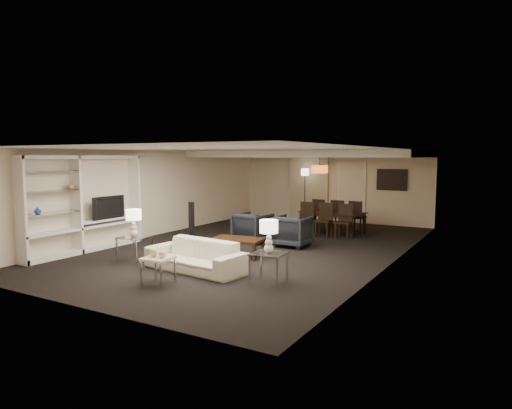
{
  "coord_description": "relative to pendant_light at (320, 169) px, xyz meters",
  "views": [
    {
      "loc": [
        5.85,
        -10.04,
        2.32
      ],
      "look_at": [
        0.0,
        0.0,
        1.1
      ],
      "focal_mm": 32.0,
      "sensor_mm": 36.0,
      "label": 1
    }
  ],
  "objects": [
    {
      "name": "floor",
      "position": [
        -0.3,
        -3.5,
        -1.92
      ],
      "size": [
        11.0,
        11.0,
        0.0
      ],
      "primitive_type": "plane",
      "color": "black",
      "rests_on": "ground"
    },
    {
      "name": "ceiling",
      "position": [
        -0.3,
        -3.5,
        0.58
      ],
      "size": [
        7.0,
        11.0,
        0.02
      ],
      "primitive_type": "cube",
      "color": "silver",
      "rests_on": "ground"
    },
    {
      "name": "wall_back",
      "position": [
        -0.3,
        2.0,
        -0.67
      ],
      "size": [
        7.0,
        0.02,
        2.5
      ],
      "primitive_type": "cube",
      "color": "beige",
      "rests_on": "ground"
    },
    {
      "name": "wall_front",
      "position": [
        -0.3,
        -9.0,
        -0.67
      ],
      "size": [
        7.0,
        0.02,
        2.5
      ],
      "primitive_type": "cube",
      "color": "beige",
      "rests_on": "ground"
    },
    {
      "name": "wall_left",
      "position": [
        -3.8,
        -3.5,
        -0.67
      ],
      "size": [
        0.02,
        11.0,
        2.5
      ],
      "primitive_type": "cube",
      "color": "beige",
      "rests_on": "ground"
    },
    {
      "name": "wall_right",
      "position": [
        3.2,
        -3.5,
        -0.67
      ],
      "size": [
        0.02,
        11.0,
        2.5
      ],
      "primitive_type": "cube",
      "color": "beige",
      "rests_on": "ground"
    },
    {
      "name": "ceiling_soffit",
      "position": [
        -0.3,
        0.0,
        0.48
      ],
      "size": [
        7.0,
        4.0,
        0.2
      ],
      "primitive_type": "cube",
      "color": "silver",
      "rests_on": "ceiling"
    },
    {
      "name": "curtains",
      "position": [
        -1.2,
        1.92,
        -0.72
      ],
      "size": [
        1.5,
        0.12,
        2.4
      ],
      "primitive_type": "cube",
      "color": "beige",
      "rests_on": "wall_back"
    },
    {
      "name": "door",
      "position": [
        0.4,
        1.97,
        -0.87
      ],
      "size": [
        0.9,
        0.05,
        2.1
      ],
      "primitive_type": "cube",
      "color": "silver",
      "rests_on": "wall_back"
    },
    {
      "name": "painting",
      "position": [
        1.8,
        1.96,
        -0.37
      ],
      "size": [
        0.95,
        0.04,
        0.65
      ],
      "primitive_type": "cube",
      "color": "#142D38",
      "rests_on": "wall_back"
    },
    {
      "name": "media_unit",
      "position": [
        -3.61,
        -6.1,
        -0.74
      ],
      "size": [
        0.38,
        3.4,
        2.35
      ],
      "primitive_type": null,
      "color": "white",
      "rests_on": "wall_left"
    },
    {
      "name": "pendant_light",
      "position": [
        0.0,
        0.0,
        0.0
      ],
      "size": [
        0.52,
        0.52,
        0.24
      ],
      "primitive_type": "cylinder",
      "color": "#D8591E",
      "rests_on": "ceiling_soffit"
    },
    {
      "name": "sofa",
      "position": [
        -0.1,
        -6.29,
        -1.6
      ],
      "size": [
        2.24,
        1.07,
        0.63
      ],
      "primitive_type": "imported",
      "rotation": [
        0.0,
        0.0,
        -0.11
      ],
      "color": "beige",
      "rests_on": "floor"
    },
    {
      "name": "coffee_table",
      "position": [
        -0.1,
        -4.69,
        -1.71
      ],
      "size": [
        1.27,
        0.84,
        0.43
      ],
      "primitive_type": null,
      "rotation": [
        0.0,
        0.0,
        0.13
      ],
      "color": "black",
      "rests_on": "floor"
    },
    {
      "name": "armchair_left",
      "position": [
        -0.7,
        -2.99,
        -1.52
      ],
      "size": [
        0.94,
        0.97,
        0.81
      ],
      "primitive_type": "imported",
      "rotation": [
        0.0,
        0.0,
        3.04
      ],
      "color": "black",
      "rests_on": "floor"
    },
    {
      "name": "armchair_right",
      "position": [
        0.5,
        -2.99,
        -1.52
      ],
      "size": [
        0.86,
        0.89,
        0.81
      ],
      "primitive_type": "imported",
      "rotation": [
        0.0,
        0.0,
        3.15
      ],
      "color": "black",
      "rests_on": "floor"
    },
    {
      "name": "side_table_left",
      "position": [
        -1.8,
        -6.29,
        -1.64
      ],
      "size": [
        0.65,
        0.65,
        0.55
      ],
      "primitive_type": null,
      "rotation": [
        0.0,
        0.0,
        0.09
      ],
      "color": "silver",
      "rests_on": "floor"
    },
    {
      "name": "side_table_right",
      "position": [
        1.6,
        -6.29,
        -1.64
      ],
      "size": [
        0.65,
        0.65,
        0.55
      ],
      "primitive_type": null,
      "rotation": [
        0.0,
        0.0,
        0.11
      ],
      "color": "silver",
      "rests_on": "floor"
    },
    {
      "name": "table_lamp_left",
      "position": [
        -1.8,
        -6.29,
        -1.06
      ],
      "size": [
        0.37,
        0.37,
        0.61
      ],
      "primitive_type": null,
      "rotation": [
        0.0,
        0.0,
        -0.11
      ],
      "color": "beige",
      "rests_on": "side_table_left"
    },
    {
      "name": "table_lamp_right",
      "position": [
        1.6,
        -6.29,
        -1.06
      ],
      "size": [
        0.37,
        0.37,
        0.61
      ],
      "primitive_type": null,
      "rotation": [
        0.0,
        0.0,
        0.11
      ],
      "color": "white",
      "rests_on": "side_table_right"
    },
    {
      "name": "marble_table",
      "position": [
        -0.1,
        -7.39,
        -1.67
      ],
      "size": [
        0.54,
        0.54,
        0.5
      ],
      "primitive_type": null,
      "rotation": [
        0.0,
        0.0,
        0.1
      ],
      "color": "white",
      "rests_on": "floor"
    },
    {
      "name": "gold_gourd_a",
      "position": [
        -0.2,
        -7.39,
        -1.35
      ],
      "size": [
        0.16,
        0.16,
        0.16
      ],
      "primitive_type": "sphere",
      "color": "tan",
      "rests_on": "marble_table"
    },
    {
      "name": "gold_gourd_b",
      "position": [
        -0.0,
        -7.39,
        -1.36
      ],
      "size": [
        0.14,
        0.14,
        0.14
      ],
      "primitive_type": "sphere",
      "color": "#E8B87B",
      "rests_on": "marble_table"
    },
    {
      "name": "television",
      "position": [
        -3.58,
        -5.49,
        -0.88
      ],
      "size": [
        1.0,
        0.13,
        0.58
      ],
      "primitive_type": "imported",
      "rotation": [
        0.0,
        0.0,
        1.57
      ],
      "color": "black",
      "rests_on": "media_unit"
    },
    {
      "name": "vase_blue",
      "position": [
        -3.61,
        -7.37,
        -0.78
      ],
      "size": [
        0.16,
        0.16,
        0.17
      ],
      "primitive_type": "imported",
      "color": "#2642A4",
      "rests_on": "media_unit"
    },
    {
      "name": "vase_amber",
      "position": [
        -3.61,
        -6.49,
        -0.27
      ],
      "size": [
        0.16,
        0.16,
        0.17
      ],
      "primitive_type": "imported",
      "color": "#B37B3B",
      "rests_on": "media_unit"
    },
    {
      "name": "floor_speaker",
      "position": [
        -2.29,
        -3.63,
        -1.38
      ],
      "size": [
        0.14,
        0.14,
        1.08
      ],
      "primitive_type": "cube",
      "rotation": [
        0.0,
        0.0,
        -0.25
      ],
      "color": "black",
      "rests_on": "floor"
    },
    {
      "name": "dining_table",
      "position": [
        0.65,
        -0.57,
        -1.59
      ],
      "size": [
        1.98,
        1.26,
        0.66
      ],
      "primitive_type": "imported",
      "rotation": [
        0.0,
        0.0,
        -0.12
      ],
      "color": "black",
      "rests_on": "floor"
    },
    {
      "name": "chair_nl",
      "position": [
        0.05,
        -1.22,
        -1.43
      ],
      "size": [
        0.46,
        0.46,
        0.97
      ],
      "primitive_type": null,
      "rotation": [
        0.0,
        0.0,
        0.02
      ],
      "color": "black",
      "rests_on": "floor"
    },
    {
      "name": "chair_nm",
      "position": [
        0.65,
        -1.22,
        -1.43
      ],
      "size": [
        0.46,
        0.46,
        0.97
      ],
      "primitive_type": null,
      "rotation": [
        0.0,
        0.0,
        0.03
      ],
      "color": "black",
      "rests_on": "floor"
    },
    {
      "name": "chair_nr",
      "position": [
        1.25,
        -1.22,
        -1.43
      ],
      "size": [
        0.46,
        0.46,
        0.97
      ],
      "primitive_type": null,
      "rotation": [
        0.0,
        0.0,
        0.02
      ],
      "color": "black",
      "rests_on": "floor"
    },
    {
      "name": "chair_fl",
      "position": [
        0.05,
        0.08,
        -1.43
      ],
      "size": [
        0.5,
        0.5,
        0.97
      ],
      "primitive_type": null,
      "rotation": [
        0.0,
        0.0,
        3.03
      ],
      "color": "black",
      "rests_on": "floor"
    },
    {
      "name": "chair_fm",
      "position": [
        0.65,
        0.08,
        -1.43
      ],
      "size": [
        0.46,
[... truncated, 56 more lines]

